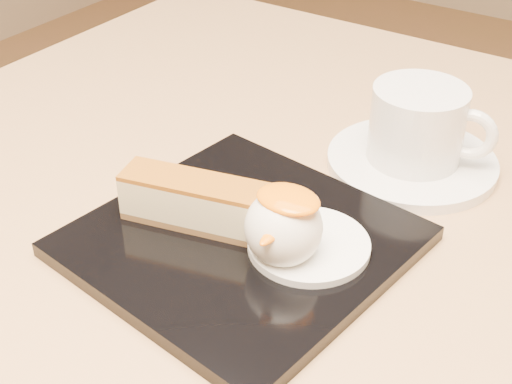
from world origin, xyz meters
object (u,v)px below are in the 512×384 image
Objects in this scene: table at (268,334)px; coffee_cup at (420,123)px; cheesecake at (199,202)px; ice_cream_scoop at (283,228)px; saucer at (412,162)px; dessert_plate at (241,241)px.

coffee_cup is at bearing 56.43° from table.
cheesecake is 2.23× the size of ice_cream_scoop.
cheesecake is 0.83× the size of saucer.
ice_cream_scoop is (0.08, 0.00, 0.01)m from cheesecake.
coffee_cup reaches higher than table.
cheesecake is 1.14× the size of coffee_cup.
dessert_plate is 0.04m from cheesecake.
ice_cream_scoop is (0.06, -0.07, 0.19)m from table.
ice_cream_scoop reaches higher than saucer.
ice_cream_scoop reaches higher than table.
ice_cream_scoop is 0.51× the size of coffee_cup.
coffee_cup reaches higher than saucer.
ice_cream_scoop is at bearing -106.70° from coffee_cup.
cheesecake is at bearing -105.90° from table.
ice_cream_scoop reaches higher than dessert_plate.
dessert_plate is at bearing -76.49° from table.
saucer reaches higher than table.
saucer is 1.37× the size of coffee_cup.
cheesecake is at bearing -171.87° from dessert_plate.
table is at bearing -122.94° from saucer.
cheesecake reaches higher than dessert_plate.
saucer is at bearing 180.00° from coffee_cup.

